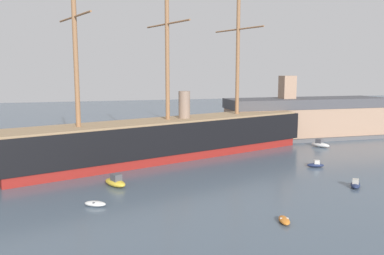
{
  "coord_description": "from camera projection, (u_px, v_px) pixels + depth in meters",
  "views": [
    {
      "loc": [
        -19.38,
        -21.19,
        16.63
      ],
      "look_at": [
        -3.24,
        38.03,
        7.73
      ],
      "focal_mm": 37.05,
      "sensor_mm": 36.0,
      "label": 1
    }
  ],
  "objects": [
    {
      "name": "motorboat_alongside_bow",
      "position": [
        115.0,
        182.0,
        57.17
      ],
      "size": [
        3.72,
        4.74,
        1.85
      ],
      "color": "gold",
      "rests_on": "ground"
    },
    {
      "name": "motorboat_distant_centre",
      "position": [
        179.0,
        144.0,
        87.19
      ],
      "size": [
        2.24,
        4.27,
        1.71
      ],
      "color": "gray",
      "rests_on": "ground"
    },
    {
      "name": "dinghy_near_centre",
      "position": [
        284.0,
        220.0,
        43.47
      ],
      "size": [
        1.7,
        2.73,
        0.6
      ],
      "color": "orange",
      "rests_on": "ground"
    },
    {
      "name": "motorboat_mid_right",
      "position": [
        355.0,
        184.0,
        56.61
      ],
      "size": [
        2.91,
        3.19,
        1.29
      ],
      "color": "#1E284C",
      "rests_on": "ground"
    },
    {
      "name": "dinghy_mid_left",
      "position": [
        95.0,
        204.0,
        48.77
      ],
      "size": [
        2.99,
        2.32,
        0.65
      ],
      "color": "silver",
      "rests_on": "ground"
    },
    {
      "name": "dockside_warehouse_right",
      "position": [
        305.0,
        118.0,
        97.72
      ],
      "size": [
        42.97,
        12.5,
        15.32
      ],
      "color": "#565659",
      "rests_on": "ground"
    },
    {
      "name": "tall_ship",
      "position": [
        168.0,
        138.0,
        75.17
      ],
      "size": [
        72.02,
        30.29,
        35.96
      ],
      "color": "maroon",
      "rests_on": "ground"
    },
    {
      "name": "motorboat_far_right",
      "position": [
        320.0,
        144.0,
        86.38
      ],
      "size": [
        3.51,
        4.52,
        1.76
      ],
      "color": "silver",
      "rests_on": "ground"
    },
    {
      "name": "motorboat_alongside_stern",
      "position": [
        316.0,
        165.0,
        68.49
      ],
      "size": [
        3.13,
        2.15,
        1.21
      ],
      "color": "#1E284C",
      "rests_on": "ground"
    }
  ]
}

